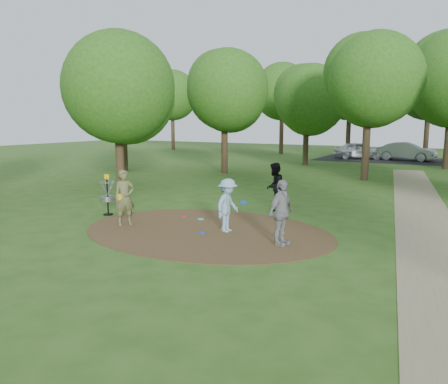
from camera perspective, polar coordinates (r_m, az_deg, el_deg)
The scene contains 16 objects.
ground at distance 14.15m, azimuth -2.35°, elevation -5.09°, with size 100.00×100.00×0.00m, color #2D5119.
dirt_clearing at distance 14.15m, azimuth -2.35°, elevation -5.05°, with size 8.40×8.40×0.02m, color #47301C.
footpath at distance 14.18m, azimuth 25.54°, elevation -5.97°, with size 2.00×40.00×0.01m, color #8C7A5B.
parking_lot at distance 42.18m, azimuth 21.80°, elevation 3.89°, with size 14.00×8.00×0.01m, color black.
player_observer_with_disc at distance 15.10m, azimuth -12.86°, elevation -0.73°, with size 0.77×0.82×1.89m.
player_throwing_with_disc at distance 13.85m, azimuth 0.48°, elevation -1.76°, with size 1.04×1.13×1.72m.
player_walking_with_disc at distance 17.28m, azimuth 6.60°, elevation 0.69°, with size 0.77×0.96×1.89m.
player_waiting_with_disc at distance 12.45m, azimuth 7.47°, elevation -2.70°, with size 0.68×1.18×1.89m.
disc_ground_cyan at distance 15.70m, azimuth -3.06°, elevation -3.54°, with size 0.22×0.22×0.02m, color #1CE2E3.
disc_ground_blue at distance 13.80m, azimuth -2.90°, elevation -5.35°, with size 0.22×0.22×0.02m, color blue.
disc_ground_red at distance 16.16m, azimuth -5.22°, elevation -3.20°, with size 0.22×0.22×0.02m, color #C8143D.
car_left at distance 42.39m, azimuth 17.22°, elevation 5.21°, with size 1.84×4.57×1.56m, color #B0B3B8.
car_right at distance 41.95m, azimuth 22.71°, elevation 4.91°, with size 1.71×4.89×1.61m, color #96989D.
disc_ground_orange at distance 14.21m, azimuth -0.12°, elevation -4.91°, with size 0.22×0.22×0.02m, color orange.
disc_golf_basket at distance 16.92m, azimuth -14.99°, elevation 0.01°, with size 0.63×0.63×1.54m.
tree_ring at distance 21.94m, azimuth 15.22°, elevation 13.53°, with size 36.75×46.15×9.75m.
Camera 1 is at (7.11, -11.72, 3.53)m, focal length 35.00 mm.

